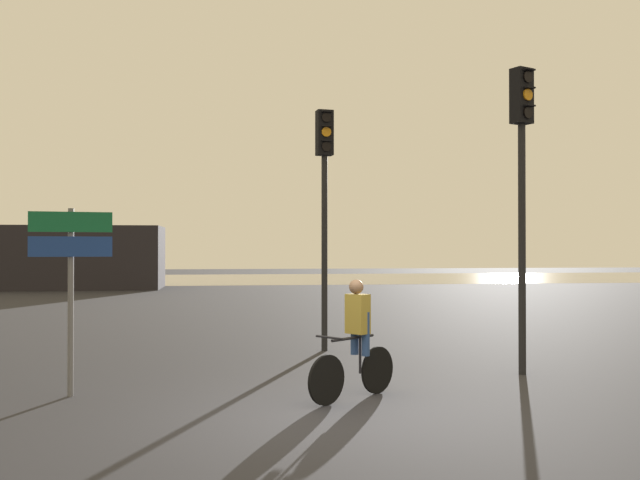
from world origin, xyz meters
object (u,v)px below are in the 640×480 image
direction_sign_post (71,267)px  cyclist (356,338)px  distant_building (62,257)px  traffic_light_near_right (522,163)px  traffic_light_center (325,185)px

direction_sign_post → cyclist: direction_sign_post is taller
distant_building → traffic_light_near_right: bearing=-63.3°
distant_building → traffic_light_near_right: 28.84m
traffic_light_near_right → direction_sign_post: bearing=-17.0°
direction_sign_post → traffic_light_center: bearing=-146.2°
traffic_light_near_right → direction_sign_post: 7.14m
distant_building → traffic_light_center: bearing=-66.1°
traffic_light_near_right → cyclist: size_ratio=3.07×
distant_building → traffic_light_near_right: (12.91, -25.72, 1.87)m
distant_building → traffic_light_center: traffic_light_center is taller
direction_sign_post → cyclist: size_ratio=1.60×
traffic_light_center → distant_building: bearing=-74.7°
traffic_light_center → direction_sign_post: traffic_light_center is taller
traffic_light_center → traffic_light_near_right: (2.83, -3.01, 0.11)m
traffic_light_center → cyclist: 5.13m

